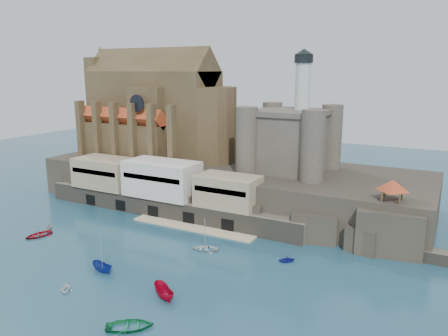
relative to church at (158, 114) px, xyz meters
name	(u,v)px	position (x,y,z in m)	size (l,w,h in m)	color
ground	(133,256)	(24.13, -41.85, -22.13)	(300.00, 300.00, 0.00)	navy
promontory	(228,184)	(23.94, -2.48, -17.20)	(100.00, 36.00, 10.00)	#28241E
quay	(161,190)	(13.94, -18.78, -16.06)	(70.00, 12.00, 13.05)	#60594C
church	(158,114)	(0.00, 0.00, 0.00)	(47.00, 25.93, 30.51)	#453620
castle_keep	(291,137)	(40.21, -0.78, -3.81)	(21.20, 21.20, 29.30)	#484238
rock_outcrop	(389,230)	(66.13, -16.01, -18.11)	(14.50, 10.50, 8.70)	#28241E
pavilion	(393,187)	(66.13, -15.85, -9.40)	(6.40, 6.40, 5.40)	#453620
boat_0	(38,236)	(-0.16, -43.36, -22.13)	(4.13, 1.20, 5.79)	#A60C17
boat_1	(66,291)	(23.27, -57.33, -22.13)	(2.55, 1.55, 2.95)	white
boat_2	(103,271)	(23.59, -49.35, -22.13)	(1.89, 1.94, 5.03)	navy
boat_3	(130,328)	(39.15, -60.60, -22.13)	(4.66, 1.35, 6.53)	#138045
boat_4	(49,229)	(-1.39, -39.50, -22.13)	(2.57, 1.57, 2.98)	silver
boat_5	(164,297)	(38.22, -51.58, -22.13)	(2.06, 2.12, 5.49)	#B00421
boat_6	(205,250)	(34.65, -32.84, -22.13)	(3.76, 1.09, 5.27)	silver
boat_7	(287,262)	(50.68, -30.53, -22.13)	(2.69, 1.64, 3.11)	navy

